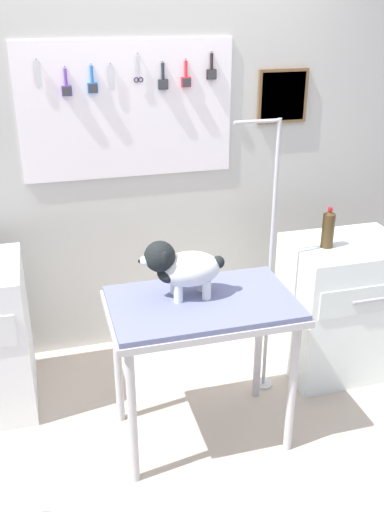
# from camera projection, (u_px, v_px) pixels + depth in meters

# --- Properties ---
(ground) EXTENTS (4.40, 4.00, 0.04)m
(ground) POSITION_uv_depth(u_px,v_px,m) (200.00, 468.00, 2.88)
(ground) COLOR #BEAF9D
(rear_wall_panel) EXTENTS (4.00, 0.11, 2.30)m
(rear_wall_panel) POSITION_uv_depth(u_px,v_px,m) (145.00, 174.00, 3.52)
(rear_wall_panel) COLOR #BAB9B2
(rear_wall_panel) RESTS_ON ground
(grooming_table) EXTENTS (0.93, 0.57, 0.82)m
(grooming_table) POSITION_uv_depth(u_px,v_px,m) (202.00, 317.00, 2.79)
(grooming_table) COLOR #B7B7BC
(grooming_table) RESTS_ON ground
(grooming_arm) EXTENTS (0.30, 0.11, 1.62)m
(grooming_arm) POSITION_uv_depth(u_px,v_px,m) (268.00, 274.00, 3.17)
(grooming_arm) COLOR #B7B7BC
(grooming_arm) RESTS_ON ground
(dog) EXTENTS (0.42, 0.20, 0.30)m
(dog) POSITION_uv_depth(u_px,v_px,m) (181.00, 267.00, 2.72)
(dog) COLOR white
(dog) RESTS_ON grooming_table
(cabinet_right) EXTENTS (0.68, 0.54, 0.85)m
(cabinet_right) POSITION_uv_depth(u_px,v_px,m) (341.00, 307.00, 3.49)
(cabinet_right) COLOR white
(cabinet_right) RESTS_ON ground
(soda_bottle) EXTENTS (0.07, 0.07, 0.24)m
(soda_bottle) POSITION_uv_depth(u_px,v_px,m) (328.00, 229.00, 3.22)
(soda_bottle) COLOR #412F17
(soda_bottle) RESTS_ON cabinet_right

